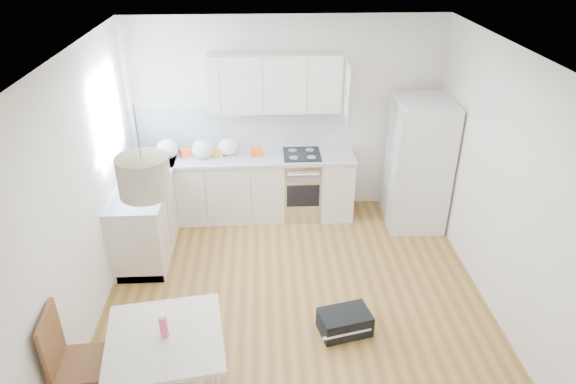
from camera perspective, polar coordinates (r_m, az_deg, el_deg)
The scene contains 29 objects.
floor at distance 5.89m, azimuth 0.80°, elevation -11.36°, with size 4.20×4.20×0.00m, color brown.
ceiling at distance 4.66m, azimuth 1.03°, elevation 15.13°, with size 4.20×4.20×0.00m, color white.
wall_back at distance 7.06m, azimuth -0.23°, elevation 8.32°, with size 4.20×4.20×0.00m, color beige.
wall_left at distance 5.43m, azimuth -21.79°, elevation -0.25°, with size 4.20×4.20×0.00m, color beige.
wall_right at distance 5.67m, azimuth 22.59°, elevation 0.81°, with size 4.20×4.20×0.00m, color beige.
window_glassblock at distance 6.28m, azimuth -19.38°, elevation 7.99°, with size 0.02×1.00×1.00m, color #BFE0F9.
cabinets_back at distance 7.15m, azimuth -4.90°, elevation 0.51°, with size 3.00×0.60×0.88m, color beige.
cabinets_left at distance 6.79m, azimuth -15.21°, elevation -2.11°, with size 0.60×1.80×0.88m, color beige.
counter_back at distance 6.95m, azimuth -5.06°, elevation 3.87°, with size 3.02×0.64×0.04m, color #A4A7A9.
counter_left at distance 6.57m, azimuth -15.71°, elevation 1.35°, with size 0.64×1.82×0.04m, color #A4A7A9.
backsplash_back at distance 7.10m, azimuth -5.10°, elevation 7.12°, with size 3.00×0.01×0.58m, color white.
backsplash_left at distance 6.52m, azimuth -18.58°, elevation 3.70°, with size 0.01×1.80×0.58m, color white.
upper_cabinets at distance 6.74m, azimuth -1.47°, elevation 12.03°, with size 1.70×0.32×0.75m, color beige.
range_oven at distance 7.16m, azimuth 1.50°, elevation 0.66°, with size 0.50×0.61×0.88m, color silver, non-canonical shape.
sink at distance 6.52m, azimuth -15.81°, elevation 1.27°, with size 0.50×0.80×0.16m, color silver, non-canonical shape.
refrigerator at distance 7.04m, azimuth 14.34°, elevation 3.11°, with size 0.84×0.87×1.74m, color silver, non-canonical shape.
dining_table at distance 4.51m, azimuth -13.45°, elevation -16.09°, with size 1.06×1.06×0.74m.
dining_chair at distance 4.76m, azimuth -21.57°, elevation -17.12°, with size 0.44×0.44×1.04m, color #542C19, non-canonical shape.
drink_bottle at distance 4.39m, azimuth -13.67°, elevation -14.21°, with size 0.06×0.06×0.22m, color #D83C5A.
gym_bag at distance 5.42m, azimuth 6.31°, elevation -14.18°, with size 0.51×0.33×0.23m, color black.
pendant_lamp at distance 3.68m, azimuth -15.74°, elevation 1.70°, with size 0.36×0.36×0.28m, color #BFB593.
grocery_bag_a at distance 6.99m, azimuth -13.25°, elevation 4.69°, with size 0.29×0.24×0.26m, color white.
grocery_bag_b at distance 6.89m, azimuth -9.52°, elevation 4.67°, with size 0.27×0.23×0.25m, color white.
grocery_bag_c at distance 6.95m, azimuth -6.72°, elevation 5.02°, with size 0.26×0.22×0.24m, color white.
grocery_bag_d at distance 6.74m, azimuth -15.46°, elevation 3.24°, with size 0.23×0.20×0.21m, color white.
grocery_bag_e at distance 6.33m, azimuth -16.51°, elevation 1.57°, with size 0.26×0.22×0.24m, color white.
snack_orange at distance 6.89m, azimuth -3.56°, elevation 4.38°, with size 0.15×0.10×0.11m, color #F05415.
snack_yellow at distance 6.97m, azimuth -7.82°, elevation 4.38°, with size 0.14×0.09×0.10m, color yellow.
snack_red at distance 7.02m, azimuth -11.27°, elevation 4.32°, with size 0.15×0.10×0.11m, color red.
Camera 1 is at (-0.32, -4.53, 3.76)m, focal length 32.00 mm.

